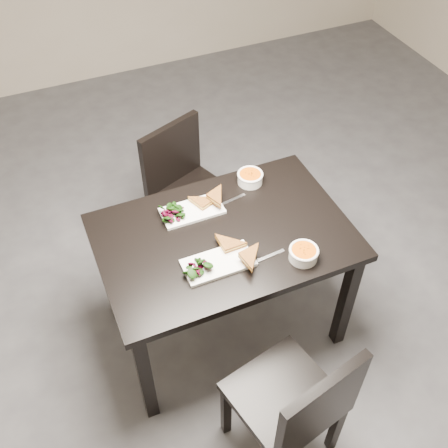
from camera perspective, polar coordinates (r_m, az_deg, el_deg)
name	(u,v)px	position (r m, az deg, el deg)	size (l,w,h in m)	color
ground	(267,246)	(3.50, 4.65, -2.32)	(5.00, 5.00, 0.00)	#47474C
table	(224,248)	(2.61, 0.00, -2.58)	(1.20, 0.80, 0.75)	black
chair_near	(297,404)	(2.37, 7.85, -18.54)	(0.50, 0.50, 0.85)	black
chair_far	(185,184)	(3.20, -4.17, 4.25)	(0.55, 0.55, 0.85)	black
plate_near	(218,263)	(2.40, -0.61, -4.19)	(0.32, 0.16, 0.02)	white
sandwich_near	(230,251)	(2.40, 0.68, -2.95)	(0.16, 0.12, 0.05)	#A46422
salad_near	(197,265)	(2.36, -2.86, -4.45)	(0.10, 0.09, 0.04)	black
soup_bowl_near	(304,253)	(2.43, 8.50, -3.10)	(0.14, 0.14, 0.06)	white
cutlery_near	(267,257)	(2.44, 4.64, -3.53)	(0.18, 0.02, 0.00)	silver
plate_far	(192,211)	(2.64, -3.43, 1.41)	(0.31, 0.15, 0.02)	white
sandwich_far	(205,204)	(2.62, -2.02, 2.10)	(0.15, 0.11, 0.05)	#A46422
salad_far	(173,212)	(2.60, -5.52, 1.25)	(0.10, 0.09, 0.04)	black
soup_bowl_far	(250,177)	(2.78, 2.81, 5.02)	(0.14, 0.14, 0.06)	white
cutlery_far	(230,201)	(2.69, 0.65, 2.49)	(0.18, 0.02, 0.00)	silver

